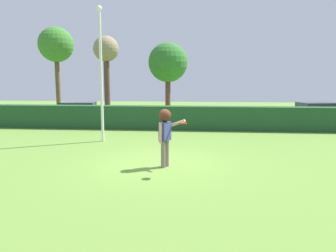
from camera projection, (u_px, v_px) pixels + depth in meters
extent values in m
plane|color=olive|center=(160.00, 164.00, 10.38)|extent=(60.00, 60.00, 0.00)
cylinder|color=slate|center=(167.00, 153.00, 10.01)|extent=(0.14, 0.14, 0.84)
cylinder|color=slate|center=(163.00, 154.00, 9.84)|extent=(0.14, 0.14, 0.84)
cube|color=#373D84|center=(165.00, 131.00, 9.82)|extent=(0.38, 0.44, 0.58)
cylinder|color=tan|center=(177.00, 123.00, 9.83)|extent=(0.58, 0.37, 0.30)
cylinder|color=tan|center=(161.00, 133.00, 9.64)|extent=(0.09, 0.09, 0.62)
sphere|color=tan|center=(165.00, 116.00, 9.76)|extent=(0.22, 0.22, 0.22)
sphere|color=#4B2514|center=(165.00, 115.00, 9.75)|extent=(0.39, 0.39, 0.39)
cylinder|color=red|center=(182.00, 123.00, 8.98)|extent=(0.25, 0.25, 0.04)
cylinder|color=silver|center=(101.00, 78.00, 13.79)|extent=(0.12, 0.12, 5.57)
sphere|color=#F2EFCC|center=(99.00, 8.00, 13.38)|extent=(0.24, 0.24, 0.24)
cube|color=#204A28|center=(176.00, 118.00, 17.58)|extent=(28.76, 0.90, 1.28)
cube|color=#B21E1E|center=(78.00, 112.00, 21.14)|extent=(4.41, 2.32, 0.55)
cube|color=#2D333D|center=(78.00, 105.00, 21.08)|extent=(2.41, 1.88, 0.40)
cylinder|color=black|center=(103.00, 115.00, 22.11)|extent=(0.61, 0.19, 0.60)
cylinder|color=black|center=(99.00, 118.00, 20.43)|extent=(0.61, 0.19, 0.60)
cylinder|color=black|center=(60.00, 115.00, 21.94)|extent=(0.61, 0.19, 0.60)
cylinder|color=black|center=(52.00, 118.00, 20.26)|extent=(0.61, 0.19, 0.60)
cube|color=#B7B7BC|center=(316.00, 113.00, 20.88)|extent=(4.46, 2.54, 0.55)
cube|color=#2D333D|center=(317.00, 106.00, 20.81)|extent=(2.48, 1.99, 0.40)
cylinder|color=black|center=(329.00, 115.00, 21.93)|extent=(0.61, 0.22, 0.60)
cylinder|color=black|center=(289.00, 116.00, 21.59)|extent=(0.61, 0.22, 0.60)
cylinder|color=black|center=(302.00, 119.00, 19.91)|extent=(0.61, 0.22, 0.60)
cylinder|color=brown|center=(58.00, 84.00, 26.92)|extent=(0.38, 0.38, 4.75)
sphere|color=#3A7C2B|center=(56.00, 44.00, 26.46)|extent=(2.89, 2.89, 2.89)
cylinder|color=brown|center=(168.00, 94.00, 26.67)|extent=(0.43, 0.43, 3.17)
sphere|color=#2F722A|center=(168.00, 62.00, 26.30)|extent=(3.24, 3.24, 3.24)
cylinder|color=brown|center=(107.00, 89.00, 24.35)|extent=(0.44, 0.44, 4.07)
sphere|color=#8E7E5B|center=(106.00, 49.00, 23.92)|extent=(1.92, 1.92, 1.92)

